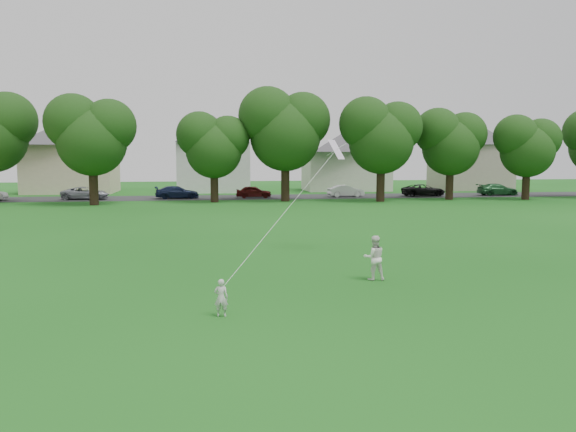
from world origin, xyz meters
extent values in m
plane|color=#125012|center=(0.00, 0.00, 0.00)|extent=(160.00, 160.00, 0.00)
cube|color=#2D2D30|center=(0.00, 42.00, 0.01)|extent=(90.00, 7.00, 0.01)
imported|color=silver|center=(-0.21, -0.67, 0.49)|extent=(0.40, 0.30, 0.99)
imported|color=white|center=(4.94, 2.97, 0.75)|extent=(0.74, 0.58, 1.50)
plane|color=white|center=(4.94, 8.75, 4.41)|extent=(0.96, 1.07, 0.83)
cylinder|color=white|center=(2.36, 4.04, 2.56)|extent=(0.01, 0.01, 11.35)
cylinder|color=black|center=(-10.24, 34.57, 1.82)|extent=(0.75, 0.75, 3.64)
cylinder|color=black|center=(-0.04, 36.20, 1.58)|extent=(0.71, 0.71, 3.15)
cylinder|color=black|center=(6.45, 36.38, 2.03)|extent=(0.79, 0.79, 4.05)
cylinder|color=black|center=(15.07, 34.86, 1.85)|extent=(0.76, 0.76, 3.69)
cylinder|color=black|center=(22.34, 36.22, 1.69)|extent=(0.73, 0.73, 3.38)
cylinder|color=black|center=(29.58, 35.18, 1.57)|extent=(0.71, 0.71, 3.14)
imported|color=gray|center=(-12.31, 41.00, 0.61)|extent=(4.47, 2.29, 1.21)
imported|color=#121A38|center=(-3.65, 41.00, 0.63)|extent=(4.43, 2.25, 1.23)
imported|color=#501110|center=(3.89, 41.00, 0.61)|extent=(3.63, 1.66, 1.21)
imported|color=silver|center=(13.32, 41.00, 0.61)|extent=(3.74, 1.52, 1.21)
imported|color=black|center=(21.64, 41.00, 0.63)|extent=(4.49, 2.15, 1.23)
imported|color=#1B5226|center=(29.87, 41.00, 0.63)|extent=(4.30, 1.82, 1.24)
cube|color=beige|center=(-16.00, 52.00, 2.69)|extent=(9.53, 7.27, 5.38)
pyramid|color=#464348|center=(-16.00, 52.00, 8.33)|extent=(13.75, 13.75, 2.96)
cube|color=silver|center=(0.00, 52.00, 2.88)|extent=(8.18, 7.43, 5.75)
pyramid|color=#464348|center=(0.00, 52.00, 8.91)|extent=(11.81, 11.81, 3.16)
cube|color=beige|center=(16.00, 52.00, 2.33)|extent=(9.89, 6.49, 4.65)
pyramid|color=#464348|center=(16.00, 52.00, 7.22)|extent=(14.26, 14.26, 2.56)
cube|color=#ABA08E|center=(32.00, 52.00, 2.77)|extent=(8.42, 7.31, 5.55)
pyramid|color=#464348|center=(32.00, 52.00, 8.60)|extent=(12.14, 12.14, 3.05)
camera|label=1|loc=(-0.47, -14.89, 4.11)|focal=35.00mm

